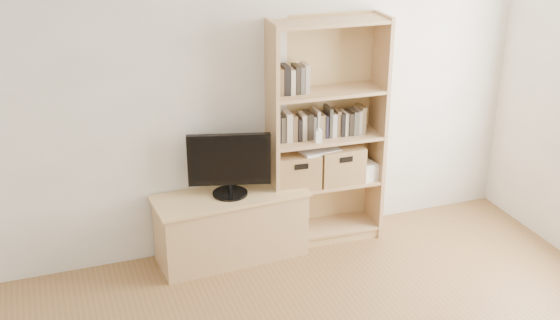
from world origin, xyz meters
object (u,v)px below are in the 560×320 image
baby_monitor (318,136)px  laptop (318,150)px  basket_right (339,163)px  bookshelf (326,134)px  television (229,165)px  basket_left (296,169)px  tv_stand (231,227)px

baby_monitor → laptop: 0.17m
laptop → basket_right: bearing=-2.8°
bookshelf → television: bearing=-174.0°
basket_left → baby_monitor: bearing=-31.3°
basket_left → laptop: bearing=-3.3°
tv_stand → laptop: laptop is taller
basket_right → bookshelf: bearing=176.4°
basket_left → basket_right: size_ratio=0.95×
basket_right → laptop: size_ratio=1.17×
baby_monitor → laptop: baby_monitor is taller
basket_right → basket_left: bearing=179.0°
baby_monitor → basket_right: size_ratio=0.27×
tv_stand → laptop: (0.74, 0.03, 0.54)m
bookshelf → television: size_ratio=2.94×
tv_stand → television: (0.00, 0.00, 0.53)m
bookshelf → basket_right: bookshelf is taller
baby_monitor → basket_right: (0.22, 0.09, -0.29)m
television → basket_left: (0.56, 0.06, -0.14)m
television → basket_left: bearing=20.6°
laptop → basket_left: bearing=165.3°
bookshelf → baby_monitor: (-0.11, -0.10, 0.03)m
basket_left → tv_stand: bearing=-169.0°
tv_stand → basket_left: basket_left is taller
baby_monitor → basket_left: baby_monitor is taller
television → basket_left: size_ratio=1.84×
baby_monitor → laptop: bearing=69.8°
tv_stand → basket_left: bearing=2.2°
bookshelf → television: (-0.81, -0.05, -0.13)m
tv_stand → television: television is taller
bookshelf → basket_left: (-0.24, 0.01, -0.27)m
basket_left → laptop: 0.23m
tv_stand → basket_right: (0.92, 0.04, 0.40)m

